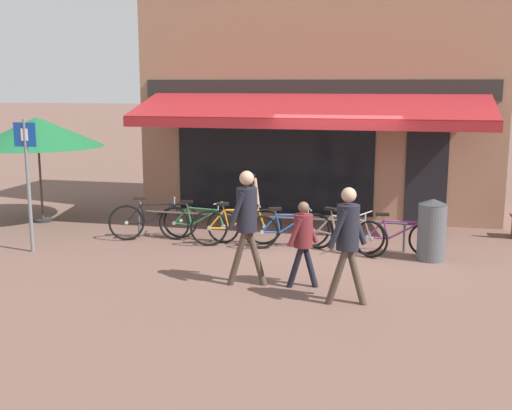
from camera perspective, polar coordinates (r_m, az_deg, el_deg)
ground_plane at (r=12.38m, az=6.59°, el=-3.87°), size 160.00×160.00×0.00m
shop_front at (r=15.99m, az=5.98°, el=10.47°), size 8.31×4.91×6.10m
bike_rack_rail at (r=12.50m, az=0.85°, el=-1.32°), size 5.40×0.04×0.57m
bicycle_black at (r=13.16m, az=-9.08°, el=-1.34°), size 1.70×0.91×0.88m
bicycle_green at (r=12.85m, az=-5.15°, el=-1.63°), size 1.72×0.52×0.82m
bicycle_orange at (r=12.43m, az=-1.75°, el=-1.88°), size 1.74×0.73×0.89m
bicycle_blue at (r=12.28m, az=2.82°, el=-2.20°), size 1.57×0.72×0.80m
bicycle_silver at (r=12.02m, az=7.76°, el=-2.52°), size 1.67×0.77×0.83m
bicycle_purple at (r=12.01m, az=12.37°, el=-2.76°), size 1.72×0.52×0.79m
pedestrian_adult at (r=9.87m, az=-0.83°, el=-0.83°), size 0.63×0.49×1.82m
pedestrian_child at (r=9.85m, az=4.21°, el=-2.73°), size 0.50×0.41×1.36m
pedestrian_second_adult at (r=9.10m, az=8.16°, el=-2.49°), size 0.61×0.43×1.71m
litter_bin at (r=11.82m, az=15.36°, el=-2.11°), size 0.51×0.51×1.11m
parking_sign at (r=12.52m, az=-19.65°, el=2.80°), size 0.44×0.07×2.48m
cafe_parasol at (r=15.20m, az=-18.85°, el=6.16°), size 2.91×2.91×2.37m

